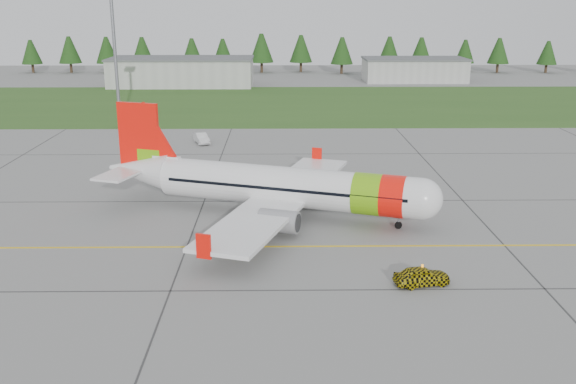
{
  "coord_description": "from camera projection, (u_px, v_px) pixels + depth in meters",
  "views": [
    {
      "loc": [
        -7.7,
        -38.98,
        18.37
      ],
      "look_at": [
        -7.01,
        12.32,
        3.19
      ],
      "focal_mm": 40.0,
      "sensor_mm": 36.0,
      "label": 1
    }
  ],
  "objects": [
    {
      "name": "taxi_guideline",
      "position": [
        378.0,
        246.0,
        50.35
      ],
      "size": [
        120.0,
        0.25,
        0.02
      ],
      "primitive_type": "cube",
      "color": "gold",
      "rests_on": "ground"
    },
    {
      "name": "floodlight_mast",
      "position": [
        116.0,
        61.0,
        95.05
      ],
      "size": [
        0.5,
        0.5,
        20.0
      ],
      "primitive_type": "cylinder",
      "color": "slate",
      "rests_on": "ground"
    },
    {
      "name": "ground",
      "position": [
        396.0,
        290.0,
        42.69
      ],
      "size": [
        320.0,
        320.0,
        0.0
      ],
      "primitive_type": "plane",
      "color": "gray",
      "rests_on": "ground"
    },
    {
      "name": "follow_me_car",
      "position": [
        423.0,
        259.0,
        42.91
      ],
      "size": [
        1.58,
        1.76,
        3.8
      ],
      "primitive_type": "imported",
      "rotation": [
        0.0,
        0.0,
        1.77
      ],
      "color": "#CAB60B",
      "rests_on": "ground"
    },
    {
      "name": "hangar_east",
      "position": [
        414.0,
        70.0,
        155.41
      ],
      "size": [
        24.0,
        12.0,
        5.2
      ],
      "primitive_type": "cube",
      "color": "#A8A8A3",
      "rests_on": "ground"
    },
    {
      "name": "treeline",
      "position": [
        308.0,
        54.0,
        173.59
      ],
      "size": [
        160.0,
        8.0,
        10.0
      ],
      "primitive_type": null,
      "color": "#1C3F14",
      "rests_on": "ground"
    },
    {
      "name": "hangar_west",
      "position": [
        182.0,
        72.0,
        146.92
      ],
      "size": [
        32.0,
        14.0,
        6.0
      ],
      "primitive_type": "cube",
      "color": "#A8A8A3",
      "rests_on": "ground"
    },
    {
      "name": "aircraft",
      "position": [
        279.0,
        186.0,
        56.74
      ],
      "size": [
        30.37,
        28.81,
        9.53
      ],
      "rotation": [
        0.0,
        0.0,
        -0.33
      ],
      "color": "white",
      "rests_on": "ground"
    },
    {
      "name": "service_van",
      "position": [
        201.0,
        128.0,
        86.59
      ],
      "size": [
        1.85,
        1.8,
        4.22
      ],
      "primitive_type": "imported",
      "rotation": [
        0.0,
        0.0,
        0.34
      ],
      "color": "silver",
      "rests_on": "ground"
    },
    {
      "name": "grass_strip",
      "position": [
        320.0,
        104.0,
        121.31
      ],
      "size": [
        320.0,
        50.0,
        0.03
      ],
      "primitive_type": "cube",
      "color": "#30561E",
      "rests_on": "ground"
    }
  ]
}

